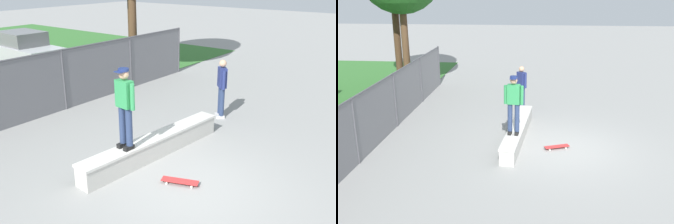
# 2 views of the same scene
# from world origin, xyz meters

# --- Properties ---
(ground_plane) EXTENTS (80.00, 80.00, 0.00)m
(ground_plane) POSITION_xyz_m (0.00, 0.00, 0.00)
(ground_plane) COLOR gray
(concrete_ledge) EXTENTS (4.38, 0.88, 0.52)m
(concrete_ledge) POSITION_xyz_m (0.71, 1.51, 0.26)
(concrete_ledge) COLOR #B7B5AD
(concrete_ledge) RESTS_ON ground
(skateboarder) EXTENTS (0.32, 0.60, 1.84)m
(skateboarder) POSITION_xyz_m (-0.17, 1.60, 1.55)
(skateboarder) COLOR black
(skateboarder) RESTS_ON concrete_ledge
(skateboard) EXTENTS (0.47, 0.82, 0.09)m
(skateboard) POSITION_xyz_m (-0.00, 0.23, 0.07)
(skateboard) COLOR red
(skateboard) RESTS_ON ground
(chainlink_fence) EXTENTS (15.90, 0.07, 1.99)m
(chainlink_fence) POSITION_xyz_m (0.00, 5.99, 1.07)
(chainlink_fence) COLOR #4C4C51
(chainlink_fence) RESTS_ON ground
(car_silver) EXTENTS (2.17, 4.28, 1.66)m
(car_silver) POSITION_xyz_m (4.33, 12.47, 0.84)
(car_silver) COLOR #B7BABF
(car_silver) RESTS_ON ground
(bystander) EXTENTS (0.47, 0.45, 1.82)m
(bystander) POSITION_xyz_m (4.02, 1.57, 1.01)
(bystander) COLOR beige
(bystander) RESTS_ON ground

